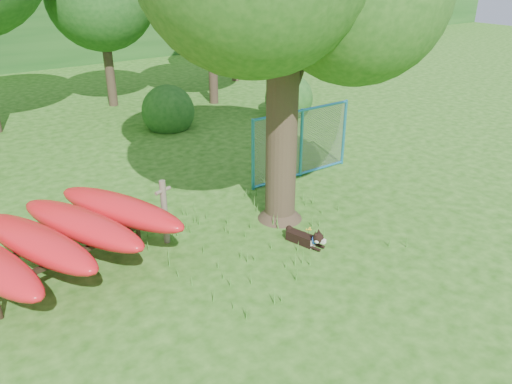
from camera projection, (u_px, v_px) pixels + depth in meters
ground at (283, 263)px, 9.66m from camera, size 80.00×80.00×0.00m
wooden_post at (165, 210)px, 10.06m from camera, size 0.38×0.19×1.39m
kayak_rack at (60, 233)px, 8.98m from camera, size 4.33×3.88×1.12m
husky_dog at (307, 238)px, 10.20m from camera, size 0.44×0.97×0.44m
fence_section at (301, 143)px, 13.15m from camera, size 3.19×0.08×3.11m
wildflower_clump at (309, 230)px, 10.40m from camera, size 0.12×0.11×0.26m
shrub_right at (288, 114)px, 18.98m from camera, size 1.80×1.80×1.80m
shrub_mid at (169, 128)px, 17.37m from camera, size 1.80×1.80×1.80m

